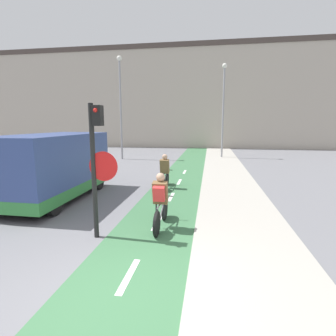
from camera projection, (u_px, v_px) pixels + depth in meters
ground_plane at (119, 295)px, 4.07m from camera, size 120.00×120.00×0.00m
bike_lane at (119, 294)px, 4.08m from camera, size 2.02×60.00×0.02m
sidewalk_strip at (268, 310)px, 3.72m from camera, size 2.40×60.00×0.05m
building_row_background at (199, 98)px, 29.57m from camera, size 60.00×5.20×10.81m
traffic_light_pole at (97, 157)px, 5.83m from camera, size 0.67×0.26×3.07m
street_lamp_far at (120, 98)px, 18.84m from camera, size 0.36×0.36×7.33m
street_lamp_sidewalk at (223, 101)px, 19.67m from camera, size 0.36×0.36×7.00m
cyclist_near at (160, 202)px, 6.55m from camera, size 0.46×1.70×1.43m
cyclist_far at (165, 173)px, 10.63m from camera, size 0.46×1.67×1.42m
van at (54, 168)px, 9.07m from camera, size 2.03×4.72×2.27m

